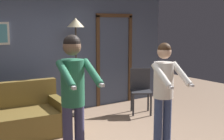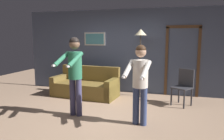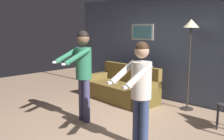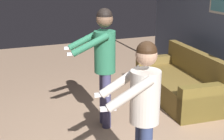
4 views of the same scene
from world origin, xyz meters
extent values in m
cube|color=#444E66|center=(0.00, 2.29, 1.30)|extent=(6.40, 0.06, 2.60)
cube|color=#4C331E|center=(1.40, 2.24, 1.02)|extent=(0.08, 0.04, 2.04)
cube|color=#4C331E|center=(2.30, 2.24, 1.02)|extent=(0.08, 0.04, 2.04)
cube|color=#4C331E|center=(1.85, 2.24, 2.04)|extent=(0.98, 0.04, 0.08)
cube|color=brown|center=(-0.88, 1.40, 0.21)|extent=(1.97, 1.03, 0.42)
cube|color=brown|center=(-0.85, 1.75, 0.65)|extent=(1.90, 0.32, 0.45)
cube|color=brown|center=(-0.02, 1.32, 0.29)|extent=(0.24, 0.86, 0.58)
cylinder|color=#332D28|center=(0.67, 1.89, 0.01)|extent=(0.28, 0.28, 0.02)
cylinder|color=#332D28|center=(0.67, 1.89, 0.91)|extent=(0.04, 0.04, 1.77)
cone|color=#F9EAB7|center=(0.67, 1.89, 1.88)|extent=(0.34, 0.34, 0.18)
cylinder|color=#3F3E64|center=(-0.53, -0.13, 0.42)|extent=(0.13, 0.13, 0.83)
cylinder|color=#3F3E64|center=(-0.37, -0.15, 0.42)|extent=(0.13, 0.13, 0.83)
cylinder|color=#286B4C|center=(-0.45, -0.14, 1.13)|extent=(0.30, 0.30, 0.59)
sphere|color=brown|center=(-0.45, -0.14, 1.59)|extent=(0.23, 0.23, 0.23)
sphere|color=black|center=(-0.45, -0.14, 1.63)|extent=(0.22, 0.22, 0.22)
cylinder|color=#286B4C|center=(-0.65, -0.35, 1.29)|extent=(0.16, 0.52, 0.30)
cube|color=white|center=(-0.68, -0.58, 1.18)|extent=(0.06, 0.15, 0.04)
cylinder|color=#286B4C|center=(-0.31, -0.39, 1.29)|extent=(0.16, 0.52, 0.30)
cube|color=white|center=(-0.34, -0.63, 1.18)|extent=(0.06, 0.15, 0.04)
cylinder|color=navy|center=(0.92, -0.25, 0.38)|extent=(0.13, 0.13, 0.76)
cylinder|color=navy|center=(1.08, -0.28, 0.38)|extent=(0.13, 0.13, 0.76)
cylinder|color=silver|center=(1.00, -0.27, 1.03)|extent=(0.30, 0.30, 0.54)
sphere|color=tan|center=(1.00, -0.27, 1.46)|extent=(0.21, 0.21, 0.21)
sphere|color=#382314|center=(1.00, -0.27, 1.49)|extent=(0.20, 0.20, 0.20)
cylinder|color=silver|center=(0.79, -0.44, 1.15)|extent=(0.17, 0.46, 0.33)
cube|color=white|center=(0.76, -0.64, 1.02)|extent=(0.07, 0.15, 0.04)
cylinder|color=silver|center=(1.13, -0.50, 1.15)|extent=(0.17, 0.46, 0.33)
cube|color=white|center=(1.09, -0.70, 1.02)|extent=(0.07, 0.15, 0.04)
cylinder|color=#2D2D33|center=(1.59, 1.20, 0.23)|extent=(0.04, 0.04, 0.45)
cylinder|color=#2D2D33|center=(1.89, 1.01, 0.23)|extent=(0.04, 0.04, 0.45)
cylinder|color=#2D2D33|center=(1.78, 1.51, 0.23)|extent=(0.04, 0.04, 0.45)
cylinder|color=#2D2D33|center=(2.08, 1.32, 0.23)|extent=(0.04, 0.04, 0.45)
cube|color=#2D2D33|center=(1.84, 1.26, 0.47)|extent=(0.58, 0.58, 0.03)
cube|color=#2D2D33|center=(1.94, 1.42, 0.70)|extent=(0.37, 0.25, 0.45)
camera|label=1|loc=(-2.22, -3.62, 1.89)|focal=50.00mm
camera|label=2|loc=(1.61, -4.44, 1.72)|focal=35.00mm
camera|label=3|loc=(3.13, -3.14, 1.76)|focal=40.00mm
camera|label=4|loc=(3.50, -1.64, 2.22)|focal=50.00mm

